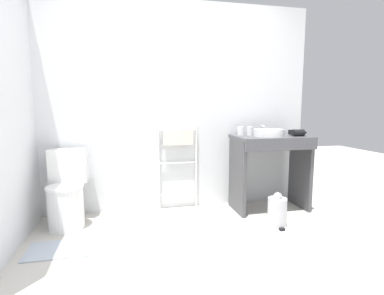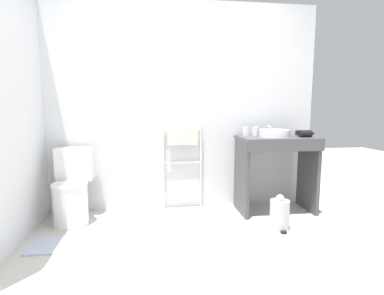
% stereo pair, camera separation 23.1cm
% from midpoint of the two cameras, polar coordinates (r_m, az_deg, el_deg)
% --- Properties ---
extents(ground_plane, '(12.00, 12.00, 0.00)m').
position_cam_midpoint_polar(ground_plane, '(2.50, -0.14, -21.53)').
color(ground_plane, beige).
extents(wall_back, '(3.29, 0.12, 2.43)m').
position_cam_midpoint_polar(wall_back, '(3.61, -5.13, 7.61)').
color(wall_back, silver).
rests_on(wall_back, ground_plane).
extents(wall_side, '(0.12, 2.06, 2.43)m').
position_cam_midpoint_polar(wall_side, '(3.04, -34.35, 6.24)').
color(wall_side, silver).
rests_on(wall_side, ground_plane).
extents(toilet, '(0.38, 0.50, 0.79)m').
position_cam_midpoint_polar(toilet, '(3.40, -24.64, -8.10)').
color(toilet, white).
rests_on(toilet, ground_plane).
extents(towel_radiator, '(0.48, 0.06, 0.99)m').
position_cam_midpoint_polar(towel_radiator, '(3.54, -4.54, -0.45)').
color(towel_radiator, white).
rests_on(towel_radiator, ground_plane).
extents(vanity_counter, '(0.86, 0.55, 0.89)m').
position_cam_midpoint_polar(vanity_counter, '(3.62, 12.98, -2.57)').
color(vanity_counter, '#4C4C51').
rests_on(vanity_counter, ground_plane).
extents(sink_basin, '(0.34, 0.34, 0.08)m').
position_cam_midpoint_polar(sink_basin, '(3.54, 12.63, 2.81)').
color(sink_basin, white).
rests_on(sink_basin, vanity_counter).
extents(faucet, '(0.02, 0.10, 0.12)m').
position_cam_midpoint_polar(faucet, '(3.70, 11.44, 3.58)').
color(faucet, silver).
rests_on(faucet, vanity_counter).
extents(cup_near_wall, '(0.08, 0.08, 0.10)m').
position_cam_midpoint_polar(cup_near_wall, '(3.61, 7.48, 3.16)').
color(cup_near_wall, white).
rests_on(cup_near_wall, vanity_counter).
extents(cup_near_edge, '(0.08, 0.08, 0.10)m').
position_cam_midpoint_polar(cup_near_edge, '(3.62, 9.17, 3.14)').
color(cup_near_edge, white).
rests_on(cup_near_edge, vanity_counter).
extents(hair_dryer, '(0.18, 0.17, 0.08)m').
position_cam_midpoint_polar(hair_dryer, '(3.64, 17.89, 2.70)').
color(hair_dryer, black).
rests_on(hair_dryer, vanity_counter).
extents(trash_bin, '(0.19, 0.23, 0.36)m').
position_cam_midpoint_polar(trash_bin, '(3.22, 13.91, -11.77)').
color(trash_bin, silver).
rests_on(trash_bin, ground_plane).
extents(bath_mat, '(0.56, 0.36, 0.01)m').
position_cam_midpoint_polar(bath_mat, '(2.99, -25.83, -17.06)').
color(bath_mat, '#B2BCCC').
rests_on(bath_mat, ground_plane).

